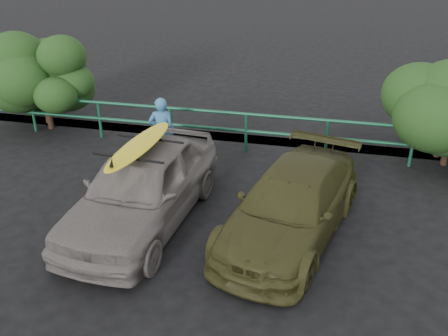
# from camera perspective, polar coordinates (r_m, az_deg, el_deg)

# --- Properties ---
(ground) EXTENTS (80.00, 80.00, 0.00)m
(ground) POSITION_cam_1_polar(r_m,az_deg,el_deg) (8.93, -10.13, -10.39)
(ground) COLOR black
(guardrail) EXTENTS (14.00, 0.08, 1.04)m
(guardrail) POSITION_cam_1_polar(r_m,az_deg,el_deg) (12.83, -1.87, 4.51)
(guardrail) COLOR #164E34
(guardrail) RESTS_ON ground
(shrub_left) EXTENTS (3.20, 2.40, 2.41)m
(shrub_left) POSITION_cam_1_polar(r_m,az_deg,el_deg) (14.85, -19.93, 8.81)
(shrub_left) COLOR #23471A
(shrub_left) RESTS_ON ground
(shrub_right) EXTENTS (3.20, 2.40, 2.40)m
(shrub_right) POSITION_cam_1_polar(r_m,az_deg,el_deg) (12.83, 20.98, 5.99)
(shrub_right) COLOR #23471A
(shrub_right) RESTS_ON ground
(sedan) EXTENTS (2.16, 4.66, 1.54)m
(sedan) POSITION_cam_1_polar(r_m,az_deg,el_deg) (9.59, -9.29, -2.08)
(sedan) COLOR slate
(sedan) RESTS_ON ground
(olive_vehicle) EXTENTS (2.74, 4.63, 1.26)m
(olive_vehicle) POSITION_cam_1_polar(r_m,az_deg,el_deg) (9.22, 7.68, -4.22)
(olive_vehicle) COLOR #3B3A1A
(olive_vehicle) RESTS_ON ground
(man) EXTENTS (0.68, 0.53, 1.67)m
(man) POSITION_cam_1_polar(r_m,az_deg,el_deg) (11.89, -7.10, 4.15)
(man) COLOR teal
(man) RESTS_ON ground
(roof_rack) EXTENTS (1.43, 1.06, 0.05)m
(roof_rack) POSITION_cam_1_polar(r_m,az_deg,el_deg) (9.25, -9.64, 2.26)
(roof_rack) COLOR black
(roof_rack) RESTS_ON sedan
(surfboard) EXTENTS (0.69, 2.47, 0.07)m
(surfboard) POSITION_cam_1_polar(r_m,az_deg,el_deg) (9.22, -9.67, 2.60)
(surfboard) COLOR yellow
(surfboard) RESTS_ON roof_rack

